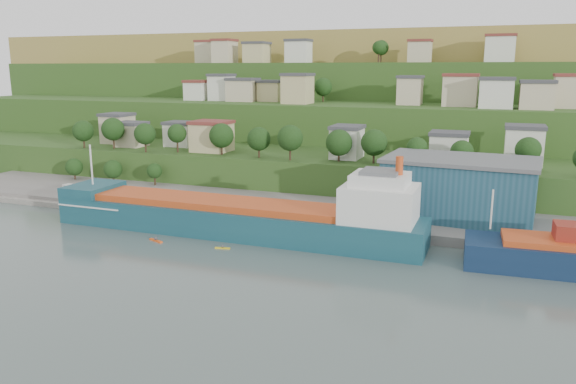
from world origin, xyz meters
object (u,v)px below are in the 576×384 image
at_px(warehouse, 460,188).
at_px(caravan, 72,190).
at_px(kayak_orange, 156,240).
at_px(cargo_ship_near, 244,219).

distance_m(warehouse, caravan, 95.80).
relative_size(warehouse, caravan, 6.05).
distance_m(caravan, kayak_orange, 47.03).
height_order(caravan, kayak_orange, caravan).
xyz_separation_m(warehouse, caravan, (-95.22, -8.63, -5.98)).
bearing_deg(kayak_orange, cargo_ship_near, 56.92).
relative_size(warehouse, kayak_orange, 9.15).
xyz_separation_m(cargo_ship_near, caravan, (-55.05, 13.34, -0.75)).
bearing_deg(cargo_ship_near, warehouse, 28.77).
height_order(cargo_ship_near, warehouse, cargo_ship_near).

